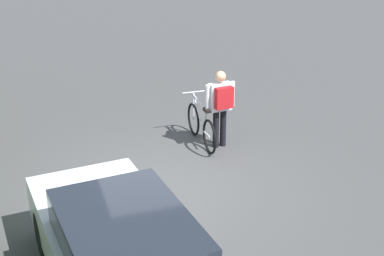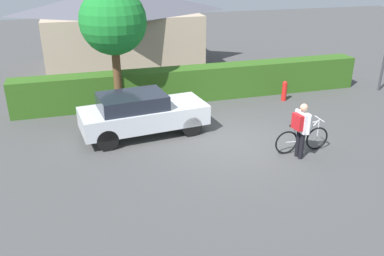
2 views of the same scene
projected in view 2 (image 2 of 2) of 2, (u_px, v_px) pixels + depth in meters
name	position (u px, v px, depth m)	size (l,w,h in m)	color
ground_plane	(235.00, 141.00, 12.69)	(60.00, 60.00, 0.00)	#454545
hedge_row	(196.00, 83.00, 16.19)	(14.09, 0.90, 1.33)	#2F5B1A
house_distant	(122.00, 27.00, 20.32)	(7.88, 4.86, 4.05)	tan
parked_car_near	(141.00, 113.00, 12.90)	(4.18, 2.07, 1.42)	silver
bicycle	(302.00, 139.00, 11.89)	(1.75, 0.50, 1.01)	black
person_rider	(301.00, 126.00, 11.30)	(0.39, 0.66, 1.65)	black
tree_kerbside	(113.00, 22.00, 13.95)	(2.35, 2.35, 4.49)	brown
fire_hydrant	(284.00, 91.00, 16.13)	(0.20, 0.20, 0.81)	red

